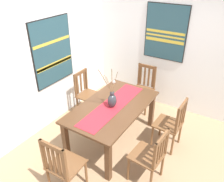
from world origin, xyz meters
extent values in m
cube|color=#A37F5B|center=(0.00, 0.00, -0.01)|extent=(6.40, 6.40, 0.03)
cube|color=white|center=(0.00, 1.86, 1.35)|extent=(6.40, 0.12, 2.70)
cube|color=white|center=(1.86, 0.00, 1.35)|extent=(0.12, 6.40, 2.70)
cube|color=#51331E|center=(0.17, 0.49, 0.72)|extent=(1.66, 0.96, 0.03)
cube|color=#51331E|center=(-0.58, 0.09, 0.35)|extent=(0.08, 0.08, 0.70)
cube|color=#51331E|center=(0.93, 0.09, 0.35)|extent=(0.08, 0.08, 0.70)
cube|color=#51331E|center=(-0.58, 0.89, 0.35)|extent=(0.08, 0.08, 0.70)
cube|color=#51331E|center=(0.93, 0.89, 0.35)|extent=(0.08, 0.08, 0.70)
cube|color=#B7232D|center=(0.17, 0.49, 0.74)|extent=(1.53, 0.36, 0.01)
ellipsoid|color=#333338|center=(0.14, 0.47, 0.85)|extent=(0.17, 0.14, 0.23)
cylinder|color=#333338|center=(0.14, 0.47, 0.98)|extent=(0.07, 0.07, 0.05)
cylinder|color=brown|center=(0.09, 0.51, 1.17)|extent=(0.10, 0.09, 0.33)
cylinder|color=brown|center=(0.04, 0.53, 1.22)|extent=(0.19, 0.14, 0.44)
cylinder|color=brown|center=(0.16, 0.49, 1.19)|extent=(0.05, 0.05, 0.38)
cylinder|color=brown|center=(0.12, 0.51, 1.14)|extent=(0.05, 0.09, 0.27)
cylinder|color=brown|center=(0.15, 0.44, 1.19)|extent=(0.04, 0.08, 0.36)
sphere|color=white|center=(0.19, 0.47, 1.17)|extent=(0.05, 0.05, 0.05)
cube|color=brown|center=(-0.27, -0.35, 0.44)|extent=(0.45, 0.45, 0.03)
cylinder|color=brown|center=(-0.44, -0.16, 0.22)|extent=(0.04, 0.04, 0.43)
cylinder|color=brown|center=(-0.08, -0.19, 0.22)|extent=(0.04, 0.04, 0.43)
cylinder|color=brown|center=(-0.46, -0.52, 0.22)|extent=(0.04, 0.04, 0.43)
cylinder|color=brown|center=(-0.10, -0.54, 0.22)|extent=(0.04, 0.04, 0.43)
cube|color=brown|center=(-0.46, -0.53, 0.67)|extent=(0.04, 0.04, 0.43)
cube|color=brown|center=(-0.10, -0.55, 0.67)|extent=(0.04, 0.04, 0.43)
cube|color=brown|center=(-0.28, -0.54, 0.86)|extent=(0.38, 0.06, 0.06)
cube|color=brown|center=(-0.43, -0.53, 0.66)|extent=(0.04, 0.02, 0.34)
cube|color=brown|center=(-0.36, -0.54, 0.66)|extent=(0.04, 0.02, 0.34)
cube|color=brown|center=(-0.28, -0.54, 0.66)|extent=(0.04, 0.02, 0.34)
cube|color=brown|center=(-0.20, -0.55, 0.66)|extent=(0.04, 0.02, 0.34)
cube|color=brown|center=(-0.13, -0.55, 0.66)|extent=(0.04, 0.02, 0.34)
cube|color=brown|center=(0.56, -0.35, 0.44)|extent=(0.43, 0.43, 0.03)
cylinder|color=brown|center=(0.39, -0.17, 0.22)|extent=(0.04, 0.04, 0.43)
cylinder|color=brown|center=(0.75, -0.18, 0.22)|extent=(0.04, 0.04, 0.43)
cylinder|color=brown|center=(0.38, -0.53, 0.22)|extent=(0.04, 0.04, 0.43)
cylinder|color=brown|center=(0.74, -0.54, 0.22)|extent=(0.04, 0.04, 0.43)
cube|color=brown|center=(0.38, -0.54, 0.69)|extent=(0.04, 0.04, 0.47)
cube|color=brown|center=(0.74, -0.55, 0.69)|extent=(0.04, 0.04, 0.47)
cube|color=brown|center=(0.56, -0.54, 0.90)|extent=(0.38, 0.04, 0.06)
cube|color=brown|center=(0.45, -0.54, 0.68)|extent=(0.04, 0.02, 0.38)
cube|color=brown|center=(0.56, -0.54, 0.68)|extent=(0.04, 0.02, 0.38)
cube|color=brown|center=(0.67, -0.55, 0.68)|extent=(0.04, 0.02, 0.38)
cube|color=brown|center=(0.61, 1.32, 0.44)|extent=(0.43, 0.43, 0.03)
cylinder|color=brown|center=(0.80, 1.15, 0.22)|extent=(0.04, 0.04, 0.43)
cylinder|color=brown|center=(0.44, 1.14, 0.22)|extent=(0.04, 0.04, 0.43)
cylinder|color=brown|center=(0.79, 1.51, 0.22)|extent=(0.04, 0.04, 0.43)
cylinder|color=brown|center=(0.43, 1.50, 0.22)|extent=(0.04, 0.04, 0.43)
cube|color=brown|center=(0.79, 1.52, 0.69)|extent=(0.04, 0.04, 0.47)
cube|color=brown|center=(0.43, 1.51, 0.69)|extent=(0.04, 0.04, 0.47)
cube|color=brown|center=(0.61, 1.51, 0.90)|extent=(0.38, 0.04, 0.06)
cube|color=brown|center=(0.72, 1.52, 0.68)|extent=(0.04, 0.02, 0.38)
cube|color=brown|center=(0.61, 1.51, 0.68)|extent=(0.04, 0.02, 0.38)
cube|color=brown|center=(0.49, 1.51, 0.68)|extent=(0.04, 0.02, 0.38)
cube|color=brown|center=(1.36, 0.50, 0.44)|extent=(0.42, 0.42, 0.03)
cylinder|color=brown|center=(1.18, 0.32, 0.22)|extent=(0.04, 0.04, 0.43)
cylinder|color=brown|center=(1.17, 0.68, 0.22)|extent=(0.04, 0.04, 0.43)
cylinder|color=brown|center=(1.54, 0.32, 0.22)|extent=(0.04, 0.04, 0.43)
cylinder|color=brown|center=(1.53, 0.68, 0.22)|extent=(0.04, 0.04, 0.43)
cube|color=brown|center=(1.55, 0.32, 0.71)|extent=(0.04, 0.04, 0.50)
cube|color=brown|center=(1.54, 0.68, 0.71)|extent=(0.04, 0.04, 0.50)
cube|color=brown|center=(1.55, 0.50, 0.93)|extent=(0.04, 0.38, 0.06)
cube|color=brown|center=(1.55, 0.37, 0.69)|extent=(0.02, 0.04, 0.41)
cube|color=brown|center=(1.55, 0.46, 0.69)|extent=(0.02, 0.04, 0.41)
cube|color=brown|center=(1.54, 0.55, 0.69)|extent=(0.02, 0.04, 0.41)
cube|color=brown|center=(1.54, 0.64, 0.69)|extent=(0.02, 0.04, 0.41)
cube|color=brown|center=(-1.00, 0.48, 0.44)|extent=(0.43, 0.43, 0.03)
cylinder|color=brown|center=(-0.82, 0.67, 0.22)|extent=(0.04, 0.04, 0.43)
cylinder|color=brown|center=(-0.81, 0.31, 0.22)|extent=(0.04, 0.04, 0.43)
cylinder|color=brown|center=(-1.18, 0.66, 0.22)|extent=(0.04, 0.04, 0.43)
cube|color=brown|center=(-1.19, 0.66, 0.70)|extent=(0.04, 0.04, 0.49)
cube|color=brown|center=(-1.18, 0.30, 0.70)|extent=(0.04, 0.04, 0.49)
cube|color=brown|center=(-1.19, 0.48, 0.92)|extent=(0.04, 0.38, 0.06)
cube|color=brown|center=(-1.19, 0.63, 0.69)|extent=(0.02, 0.04, 0.40)
cube|color=brown|center=(-1.19, 0.55, 0.69)|extent=(0.02, 0.04, 0.40)
cube|color=brown|center=(-1.19, 0.48, 0.69)|extent=(0.02, 0.04, 0.40)
cube|color=brown|center=(-1.18, 0.40, 0.69)|extent=(0.02, 0.04, 0.40)
cube|color=brown|center=(-1.18, 0.32, 0.69)|extent=(0.02, 0.04, 0.40)
cube|color=black|center=(0.23, 1.80, 1.40)|extent=(0.92, 0.04, 1.19)
cube|color=#284C56|center=(0.23, 1.78, 1.40)|extent=(0.89, 0.01, 1.16)
cube|color=gold|center=(0.23, 1.77, 1.58)|extent=(0.86, 0.00, 0.05)
cube|color=gold|center=(0.23, 1.77, 1.17)|extent=(0.86, 0.00, 0.08)
cube|color=gold|center=(0.23, 1.77, 1.16)|extent=(0.86, 0.00, 0.04)
cube|color=black|center=(1.80, 0.29, 1.60)|extent=(0.04, 0.84, 1.08)
cube|color=#284C56|center=(1.78, 0.29, 1.60)|extent=(0.01, 0.81, 1.05)
cube|color=gold|center=(1.77, 0.29, 1.44)|extent=(0.00, 0.78, 0.06)
cube|color=gold|center=(1.77, 0.29, 1.61)|extent=(0.00, 0.78, 0.05)
cube|color=gold|center=(1.77, 0.29, 1.53)|extent=(0.00, 0.78, 0.03)
camera|label=1|loc=(-2.49, -1.19, 2.80)|focal=36.58mm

